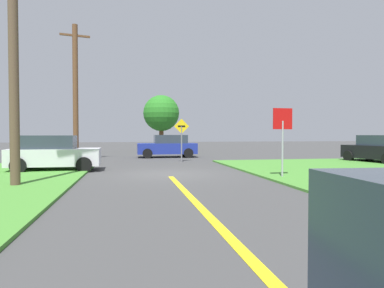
% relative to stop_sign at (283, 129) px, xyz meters
% --- Properties ---
extents(ground_plane, '(120.00, 120.00, 0.00)m').
position_rel_stop_sign_xyz_m(ground_plane, '(-4.08, 2.30, -1.88)').
color(ground_plane, '#404040').
extents(lane_stripe_center, '(0.20, 14.00, 0.01)m').
position_rel_stop_sign_xyz_m(lane_stripe_center, '(-4.08, -5.70, -1.87)').
color(lane_stripe_center, yellow).
rests_on(lane_stripe_center, ground).
extents(stop_sign, '(0.79, 0.10, 2.65)m').
position_rel_stop_sign_xyz_m(stop_sign, '(0.00, 0.00, 0.00)').
color(stop_sign, '#9EA0A8').
rests_on(stop_sign, ground).
extents(car_approaching_junction, '(4.23, 2.05, 1.62)m').
position_rel_stop_sign_xyz_m(car_approaching_junction, '(-2.95, 12.71, -1.07)').
color(car_approaching_junction, navy).
rests_on(car_approaching_junction, ground).
extents(parked_car_near_building, '(3.96, 2.11, 1.62)m').
position_rel_stop_sign_xyz_m(parked_car_near_building, '(-9.04, 4.33, -1.08)').
color(parked_car_near_building, silver).
rests_on(parked_car_near_building, ground).
extents(car_on_crossroad, '(2.47, 4.25, 1.62)m').
position_rel_stop_sign_xyz_m(car_on_crossroad, '(8.51, 5.47, -1.08)').
color(car_on_crossroad, black).
rests_on(car_on_crossroad, ground).
extents(utility_pole_near, '(1.80, 0.33, 9.21)m').
position_rel_stop_sign_xyz_m(utility_pole_near, '(-9.21, -0.51, 2.84)').
color(utility_pole_near, brown).
rests_on(utility_pole_near, ground).
extents(utility_pole_mid, '(1.78, 0.50, 8.47)m').
position_rel_stop_sign_xyz_m(utility_pole_mid, '(-8.98, 10.33, 2.45)').
color(utility_pole_mid, brown).
rests_on(utility_pole_mid, ground).
extents(direction_sign, '(0.91, 0.08, 2.60)m').
position_rel_stop_sign_xyz_m(direction_sign, '(-2.59, 8.38, -0.26)').
color(direction_sign, slate).
rests_on(direction_sign, ground).
extents(oak_tree_left, '(3.57, 3.57, 5.55)m').
position_rel_stop_sign_xyz_m(oak_tree_left, '(-2.56, 22.11, 1.86)').
color(oak_tree_left, brown).
rests_on(oak_tree_left, ground).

